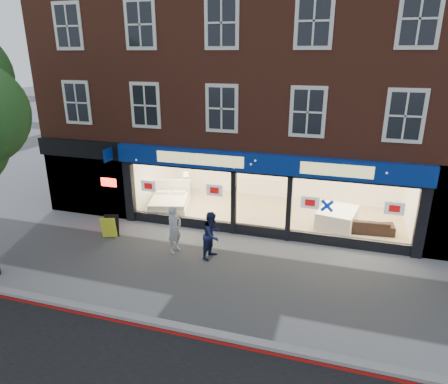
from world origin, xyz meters
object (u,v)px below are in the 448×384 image
at_px(sofa, 369,226).
at_px(a_board, 110,227).
at_px(mattress_stack, 337,217).
at_px(pedestrian_blue, 212,235).
at_px(pedestrian_grey, 174,229).
at_px(display_bed, 170,203).

relative_size(sofa, a_board, 2.13).
bearing_deg(sofa, mattress_stack, -18.39).
xyz_separation_m(mattress_stack, a_board, (-8.20, -3.42, -0.01)).
xyz_separation_m(mattress_stack, pedestrian_blue, (-4.00, -3.77, 0.39)).
distance_m(sofa, a_board, 9.91).
bearing_deg(pedestrian_grey, a_board, 102.54).
bearing_deg(display_bed, pedestrian_grey, -78.39).
distance_m(mattress_stack, pedestrian_blue, 5.51).
relative_size(a_board, pedestrian_blue, 0.52).
height_order(display_bed, mattress_stack, display_bed).
relative_size(mattress_stack, sofa, 1.07).
bearing_deg(a_board, sofa, 1.71).
xyz_separation_m(sofa, pedestrian_blue, (-5.19, -3.48, 0.46)).
height_order(a_board, pedestrian_blue, pedestrian_blue).
relative_size(sofa, pedestrian_grey, 1.10).
xyz_separation_m(display_bed, a_board, (-1.09, -3.02, 0.02)).
distance_m(display_bed, mattress_stack, 7.13).
bearing_deg(pedestrian_blue, pedestrian_grey, 103.30).
relative_size(mattress_stack, pedestrian_grey, 1.17).
distance_m(sofa, pedestrian_blue, 6.27).
bearing_deg(sofa, pedestrian_blue, 29.05).
height_order(sofa, a_board, a_board).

